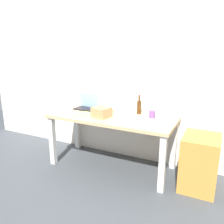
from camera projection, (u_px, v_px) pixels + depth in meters
name	position (u px, v px, depth m)	size (l,w,h in m)	color
ground_plane	(112.00, 165.00, 3.31)	(8.00, 8.00, 0.00)	#42474C
back_wall	(125.00, 70.00, 3.34)	(5.20, 0.08, 2.60)	silver
desk	(112.00, 123.00, 3.14)	(1.68, 0.73, 0.73)	tan
laptop_left	(87.00, 105.00, 3.44)	(0.32, 0.22, 0.23)	black
beer_bottle	(139.00, 107.00, 3.18)	(0.06, 0.06, 0.26)	#47280F
computer_mouse	(114.00, 109.00, 3.36)	(0.06, 0.10, 0.03)	silver
cardboard_box	(102.00, 112.00, 3.05)	(0.21, 0.19, 0.13)	tan
coffee_mug	(152.00, 114.00, 3.01)	(0.08, 0.08, 0.10)	#724799
paper_sheet_front_right	(136.00, 121.00, 2.88)	(0.21, 0.30, 0.00)	white
paper_sheet_front_left	(83.00, 114.00, 3.17)	(0.21, 0.30, 0.00)	#F4E06B
filing_cabinet	(199.00, 162.00, 2.72)	(0.40, 0.48, 0.64)	#C68938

